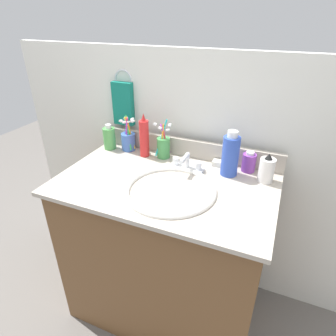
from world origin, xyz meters
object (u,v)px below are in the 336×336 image
faucet (186,164)px  bottle_cream_purple (249,162)px  bottle_toner_green (109,138)px  soap_bar (219,163)px  hand_towel (123,104)px  bottle_shampoo_blue (230,155)px  cup_green (163,147)px  cup_blue_plastic (128,140)px  bottle_lotion_white (267,169)px  bottle_spray_red (144,138)px

faucet → bottle_cream_purple: bearing=21.0°
bottle_toner_green → soap_bar: 0.58m
bottle_toner_green → hand_towel: bearing=66.3°
bottle_toner_green → bottle_shampoo_blue: (0.64, -0.03, 0.04)m
faucet → cup_green: cup_green is taller
faucet → soap_bar: bearing=37.4°
bottle_toner_green → cup_green: bearing=2.6°
bottle_cream_purple → soap_bar: size_ratio=1.48×
faucet → cup_blue_plastic: size_ratio=0.87×
bottle_cream_purple → cup_blue_plastic: 0.61m
bottle_shampoo_blue → bottle_lotion_white: (0.16, 0.00, -0.04)m
bottle_toner_green → cup_blue_plastic: (0.10, 0.02, -0.01)m
hand_towel → bottle_spray_red: (0.17, -0.10, -0.12)m
cup_green → soap_bar: bearing=4.2°
hand_towel → bottle_cream_purple: (0.67, -0.06, -0.18)m
faucet → cup_blue_plastic: (-0.35, 0.09, 0.03)m
bottle_toner_green → bottle_cream_purple: size_ratio=1.40×
hand_towel → bottle_cream_purple: hand_towel is taller
bottle_spray_red → cup_green: 0.10m
cup_blue_plastic → soap_bar: bearing=1.3°
bottle_spray_red → soap_bar: bottle_spray_red is taller
bottle_spray_red → bottle_cream_purple: (0.50, 0.04, -0.05)m
hand_towel → bottle_spray_red: bearing=-30.9°
cup_blue_plastic → bottle_shampoo_blue: bearing=-5.7°
bottle_spray_red → hand_towel: bearing=149.1°
faucet → bottle_cream_purple: size_ratio=1.69×
bottle_lotion_white → cup_blue_plastic: size_ratio=0.70×
bottle_shampoo_blue → bottle_cream_purple: 0.11m
bottle_spray_red → cup_blue_plastic: size_ratio=1.19×
cup_blue_plastic → cup_green: (0.20, -0.01, 0.00)m
bottle_toner_green → bottle_lotion_white: bottle_toner_green is taller
faucet → bottle_toner_green: bottle_toner_green is taller
hand_towel → bottle_spray_red: 0.23m
hand_towel → bottle_shampoo_blue: 0.62m
faucet → bottle_shampoo_blue: 0.20m
cup_blue_plastic → cup_green: cup_green is taller
cup_green → bottle_lotion_white: bearing=-4.9°
faucet → bottle_cream_purple: (0.26, 0.10, 0.02)m
bottle_spray_red → bottle_toner_green: 0.21m
cup_green → cup_blue_plastic: bearing=177.2°
hand_towel → bottle_cream_purple: size_ratio=2.32×
bottle_toner_green → cup_green: size_ratio=0.68×
hand_towel → bottle_toner_green: hand_towel is taller
cup_blue_plastic → bottle_lotion_white: bearing=-4.3°
bottle_shampoo_blue → cup_green: (-0.34, 0.04, -0.04)m
bottle_spray_red → soap_bar: (0.37, 0.04, -0.08)m
bottle_toner_green → bottle_shampoo_blue: bearing=-2.7°
bottle_shampoo_blue → cup_blue_plastic: 0.54m
hand_towel → cup_green: size_ratio=1.13×
bottle_cream_purple → bottle_lotion_white: bearing=-38.2°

